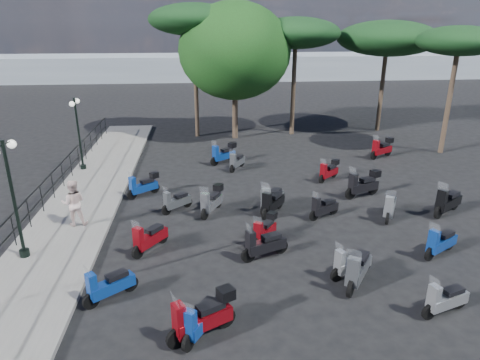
{
  "coord_description": "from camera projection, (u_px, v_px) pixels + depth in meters",
  "views": [
    {
      "loc": [
        -1.48,
        -12.54,
        7.24
      ],
      "look_at": [
        -0.01,
        3.49,
        1.2
      ],
      "focal_mm": 32.0,
      "sensor_mm": 36.0,
      "label": 1
    }
  ],
  "objects": [
    {
      "name": "scooter_16",
      "position": [
        272.0,
        199.0,
        17.16
      ],
      "size": [
        1.16,
        1.47,
        1.4
      ],
      "rotation": [
        0.0,
        0.0,
        2.5
      ],
      "color": "black",
      "rests_on": "ground"
    },
    {
      "name": "scooter_3",
      "position": [
        149.0,
        238.0,
        14.12
      ],
      "size": [
        1.1,
        1.42,
        1.34
      ],
      "rotation": [
        0.0,
        0.0,
        2.51
      ],
      "color": "black",
      "rests_on": "ground"
    },
    {
      "name": "scooter_22",
      "position": [
        363.0,
        185.0,
        18.5
      ],
      "size": [
        1.73,
        0.94,
        1.46
      ],
      "rotation": [
        0.0,
        0.0,
        1.97
      ],
      "color": "black",
      "rests_on": "ground"
    },
    {
      "name": "scooter_7",
      "position": [
        201.0,
        320.0,
        10.3
      ],
      "size": [
        1.0,
        1.47,
        1.33
      ],
      "rotation": [
        0.0,
        0.0,
        2.58
      ],
      "color": "black",
      "rests_on": "ground"
    },
    {
      "name": "distant_hills",
      "position": [
        211.0,
        67.0,
        55.79
      ],
      "size": [
        70.0,
        8.0,
        3.0
      ],
      "primitive_type": "cube",
      "color": "gray",
      "rests_on": "ground"
    },
    {
      "name": "scooter_8",
      "position": [
        264.0,
        245.0,
        13.7
      ],
      "size": [
        1.63,
        0.85,
        1.36
      ],
      "rotation": [
        0.0,
        0.0,
        1.96
      ],
      "color": "black",
      "rests_on": "ground"
    },
    {
      "name": "scooter_20",
      "position": [
        440.0,
        243.0,
        13.86
      ],
      "size": [
        1.48,
        0.97,
        1.32
      ],
      "rotation": [
        0.0,
        0.0,
        2.11
      ],
      "color": "black",
      "rests_on": "ground"
    },
    {
      "name": "scooter_1",
      "position": [
        109.0,
        286.0,
        11.63
      ],
      "size": [
        1.36,
        1.08,
        1.3
      ],
      "rotation": [
        0.0,
        0.0,
        2.23
      ],
      "color": "black",
      "rests_on": "ground"
    },
    {
      "name": "pine_3",
      "position": [
        459.0,
        42.0,
        22.74
      ],
      "size": [
        4.5,
        4.5,
        6.99
      ],
      "color": "#38281E",
      "rests_on": "ground"
    },
    {
      "name": "scooter_29",
      "position": [
        382.0,
        149.0,
        23.79
      ],
      "size": [
        1.56,
        1.05,
        1.38
      ],
      "rotation": [
        0.0,
        0.0,
        2.1
      ],
      "color": "black",
      "rests_on": "ground"
    },
    {
      "name": "scooter_23",
      "position": [
        329.0,
        171.0,
        20.44
      ],
      "size": [
        1.22,
        1.11,
        1.2
      ],
      "rotation": [
        0.0,
        0.0,
        2.29
      ],
      "color": "black",
      "rests_on": "ground"
    },
    {
      "name": "scooter_28",
      "position": [
        390.0,
        207.0,
        16.49
      ],
      "size": [
        0.98,
        1.56,
        1.37
      ],
      "rotation": [
        0.0,
        0.0,
        2.64
      ],
      "color": "black",
      "rests_on": "ground"
    },
    {
      "name": "pedestrian_far",
      "position": [
        74.0,
        203.0,
        15.5
      ],
      "size": [
        0.93,
        0.77,
        1.73
      ],
      "primitive_type": "imported",
      "rotation": [
        0.0,
        0.0,
        3.28
      ],
      "color": "beige",
      "rests_on": "sidewalk"
    },
    {
      "name": "lamp_post_2",
      "position": [
        78.0,
        129.0,
        20.99
      ],
      "size": [
        0.29,
        1.06,
        3.6
      ],
      "rotation": [
        0.0,
        0.0,
        -0.03
      ],
      "color": "black",
      "rests_on": "sidewalk"
    },
    {
      "name": "scooter_11",
      "position": [
        237.0,
        162.0,
        21.88
      ],
      "size": [
        0.9,
        1.35,
        1.21
      ],
      "rotation": [
        0.0,
        0.0,
        2.59
      ],
      "color": "black",
      "rests_on": "ground"
    },
    {
      "name": "pine_2",
      "position": [
        194.0,
        20.0,
        25.89
      ],
      "size": [
        5.51,
        5.51,
        8.24
      ],
      "color": "#38281E",
      "rests_on": "ground"
    },
    {
      "name": "scooter_26",
      "position": [
        445.0,
        300.0,
        11.08
      ],
      "size": [
        1.51,
        0.72,
        1.25
      ],
      "rotation": [
        0.0,
        0.0,
        1.9
      ],
      "color": "black",
      "rests_on": "ground"
    },
    {
      "name": "scooter_27",
      "position": [
        447.0,
        202.0,
        16.8
      ],
      "size": [
        1.61,
        1.17,
        1.49
      ],
      "rotation": [
        0.0,
        0.0,
        2.17
      ],
      "color": "black",
      "rests_on": "ground"
    },
    {
      "name": "lamp_post_1",
      "position": [
        12.0,
        193.0,
        12.92
      ],
      "size": [
        0.39,
        1.12,
        3.83
      ],
      "rotation": [
        0.0,
        0.0,
        -0.14
      ],
      "color": "black",
      "rests_on": "sidewalk"
    },
    {
      "name": "scooter_10",
      "position": [
        212.0,
        201.0,
        16.89
      ],
      "size": [
        0.98,
        1.56,
        1.35
      ],
      "rotation": [
        0.0,
        0.0,
        2.65
      ],
      "color": "black",
      "rests_on": "ground"
    },
    {
      "name": "scooter_15",
      "position": [
        272.0,
        203.0,
        16.81
      ],
      "size": [
        1.11,
        1.48,
        1.39
      ],
      "rotation": [
        0.0,
        0.0,
        2.52
      ],
      "color": "black",
      "rests_on": "ground"
    },
    {
      "name": "scooter_9",
      "position": [
        265.0,
        230.0,
        14.69
      ],
      "size": [
        1.0,
        1.31,
        1.21
      ],
      "rotation": [
        0.0,
        0.0,
        2.53
      ],
      "color": "black",
      "rests_on": "ground"
    },
    {
      "name": "scooter_17",
      "position": [
        224.0,
        154.0,
        22.84
      ],
      "size": [
        1.46,
        1.17,
        1.36
      ],
      "rotation": [
        0.0,
        0.0,
        2.22
      ],
      "color": "black",
      "rests_on": "ground"
    },
    {
      "name": "scooter_21",
      "position": [
        324.0,
        208.0,
        16.55
      ],
      "size": [
        1.36,
        0.86,
        1.2
      ],
      "rotation": [
        0.0,
        0.0,
        2.08
      ],
      "color": "black",
      "rests_on": "ground"
    },
    {
      "name": "sidewalk",
      "position": [
        75.0,
        217.0,
        16.57
      ],
      "size": [
        3.0,
        30.0,
        0.15
      ],
      "primitive_type": "cube",
      "color": "slate",
      "rests_on": "ground"
    },
    {
      "name": "scooter_2",
      "position": [
        202.0,
        317.0,
        10.23
      ],
      "size": [
        1.71,
        1.08,
        1.49
      ],
      "rotation": [
        0.0,
        0.0,
        2.06
      ],
      "color": "black",
      "rests_on": "ground"
    },
    {
      "name": "scooter_14",
      "position": [
        351.0,
        263.0,
        12.72
      ],
      "size": [
        1.48,
        0.83,
        1.26
      ],
      "rotation": [
        0.0,
        0.0,
        2.0
      ],
      "color": "black",
      "rests_on": "ground"
    },
    {
      "name": "broadleaf_tree",
      "position": [
        235.0,
        51.0,
        26.1
      ],
      "size": [
        6.89,
        6.89,
        8.37
      ],
      "color": "#38281E",
      "rests_on": "ground"
    },
    {
      "name": "scooter_19",
      "position": [
        357.0,
        270.0,
        12.27
      ],
      "size": [
        1.17,
        1.58,
        1.47
      ],
      "rotation": [
        0.0,
        0.0,
        2.53
      ],
      "color": "black",
      "rests_on": "ground"
    },
    {
      "name": "scooter_5",
      "position": [
        143.0,
        186.0,
        18.58
      ],
      "size": [
        1.35,
        1.1,
        1.27
      ],
      "rotation": [
        0.0,
        0.0,
        2.23
      ],
      "color": "black",
      "rests_on": "ground"
    },
    {
      "name": "railing",
      "position": [
        35.0,
        201.0,
        15.98
      ],
      "size": [
        0.04,
        26.04,
        1.1
      ],
      "color": "black",
      "rests_on": "sidewalk"
    },
    {
      "name": "ground",
      "position": [
        250.0,
        250.0,
        14.36
      ],
      "size": [
        120.0,
        120.0,
        0.0
      ],
      "primitive_type": "plane",
      "color": "black",
      "rests_on": "ground"
    },
    {
      "name": "pine_0",
      "position": [
        296.0,
        33.0,
        26.69
      ],
      "size": [
        5.55,
        5.55,
        7.45
      ],
      "color": "#38281E",
      "rests_on": "ground"
    },
    {
      "name": "pine_1",
      "position": [
        388.0,
        38.0,
        27.74
      ],
      "size": [
        6.51,
        6.51,
        7.26
      ],
      "color": "#38281E",
      "rests_on": "ground"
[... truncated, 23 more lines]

